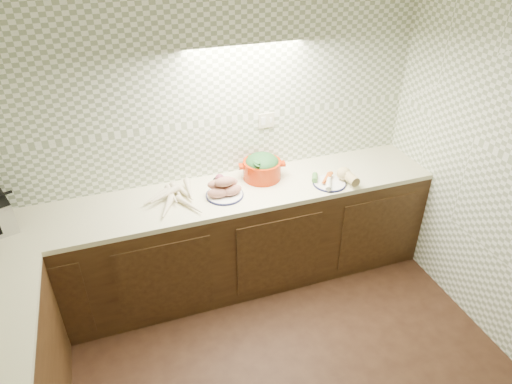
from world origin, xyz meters
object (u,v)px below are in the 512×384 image
object	(u,v)px
sweet_potato_plate	(224,189)
dutch_oven	(262,167)
parsnip_pile	(173,196)
onion_bowl	(221,181)
veg_plate	(336,178)

from	to	relation	value
sweet_potato_plate	dutch_oven	bearing A→B (deg)	22.74
parsnip_pile	dutch_oven	xyz separation A→B (m)	(0.74, 0.09, 0.07)
onion_bowl	veg_plate	world-z (taller)	veg_plate
sweet_potato_plate	dutch_oven	distance (m)	0.39
sweet_potato_plate	veg_plate	size ratio (longest dim) A/B	0.87
onion_bowl	dutch_oven	xyz separation A→B (m)	(0.34, -0.00, 0.07)
onion_bowl	dutch_oven	world-z (taller)	dutch_oven
onion_bowl	parsnip_pile	bearing A→B (deg)	-167.05
dutch_oven	parsnip_pile	bearing A→B (deg)	-162.02
parsnip_pile	dutch_oven	size ratio (longest dim) A/B	1.03
dutch_oven	veg_plate	bearing A→B (deg)	-15.36
sweet_potato_plate	onion_bowl	distance (m)	0.16
onion_bowl	dutch_oven	distance (m)	0.35
dutch_oven	veg_plate	size ratio (longest dim) A/B	1.14
onion_bowl	dutch_oven	bearing A→B (deg)	-0.46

